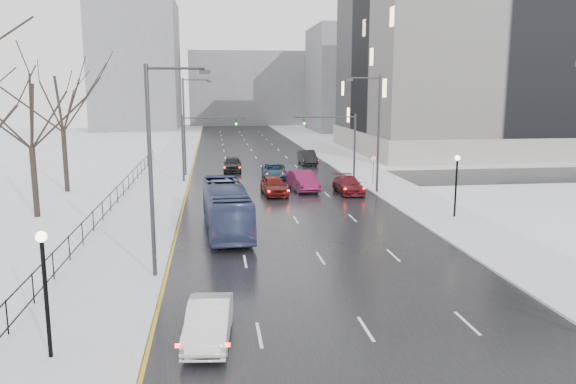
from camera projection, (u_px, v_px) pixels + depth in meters
name	position (u px, v px, depth m)	size (l,w,h in m)	color
road	(260.00, 165.00, 66.82)	(16.00, 150.00, 0.04)	black
cross_road	(271.00, 181.00, 55.12)	(130.00, 10.00, 0.04)	black
sidewalk_left	(171.00, 166.00, 65.44)	(5.00, 150.00, 0.16)	silver
sidewalk_right	(346.00, 163.00, 68.17)	(5.00, 150.00, 0.16)	silver
park_strip	(86.00, 167.00, 64.21)	(14.00, 150.00, 0.12)	white
tree_park_d	(38.00, 218.00, 39.16)	(8.75, 8.75, 12.50)	black
tree_park_e	(68.00, 193.00, 48.86)	(9.45, 9.45, 13.50)	black
iron_fence	(96.00, 216.00, 35.72)	(0.06, 70.00, 1.30)	black
streetlight_r_mid	(376.00, 128.00, 47.37)	(2.95, 0.25, 10.00)	#2D2D33
streetlight_l_near	(155.00, 161.00, 25.75)	(2.95, 0.25, 10.00)	#2D2D33
streetlight_l_far	(186.00, 122.00, 56.95)	(2.95, 0.25, 10.00)	#2D2D33
lamppost_l	(44.00, 276.00, 18.06)	(0.36, 0.36, 4.28)	black
lamppost_r_mid	(456.00, 177.00, 38.47)	(0.36, 0.36, 4.28)	black
mast_signal_right	(344.00, 138.00, 55.33)	(6.10, 0.33, 6.50)	#2D2D33
mast_signal_left	(194.00, 140.00, 53.43)	(6.10, 0.33, 6.50)	#2D2D33
no_uturn_sign	(373.00, 161.00, 52.00)	(0.60, 0.06, 2.70)	#2D2D33
civic_building	(494.00, 73.00, 81.04)	(41.00, 31.00, 24.80)	gray
bldg_far_right	(367.00, 79.00, 122.09)	(24.00, 20.00, 22.00)	slate
bldg_far_left	(137.00, 66.00, 124.80)	(18.00, 22.00, 28.00)	slate
bldg_far_center	(249.00, 89.00, 143.71)	(30.00, 18.00, 18.00)	slate
sedan_left_near	(209.00, 321.00, 19.94)	(1.50, 4.29, 1.41)	silver
bus	(226.00, 207.00, 35.45)	(2.49, 10.63, 2.96)	navy
sedan_center_near	(274.00, 185.00, 47.46)	(1.91, 4.75, 1.62)	#520F0E
sedan_right_near	(303.00, 181.00, 49.59)	(1.81, 5.20, 1.71)	#5D1033
sedan_right_cross	(274.00, 171.00, 56.49)	(2.43, 5.27, 1.46)	#163244
sedan_right_far	(348.00, 185.00, 48.27)	(2.01, 4.94, 1.43)	#530E15
sedan_center_far	(232.00, 164.00, 61.06)	(1.94, 4.81, 1.64)	black
sedan_right_distant	(308.00, 157.00, 66.80)	(1.75, 5.03, 1.66)	black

